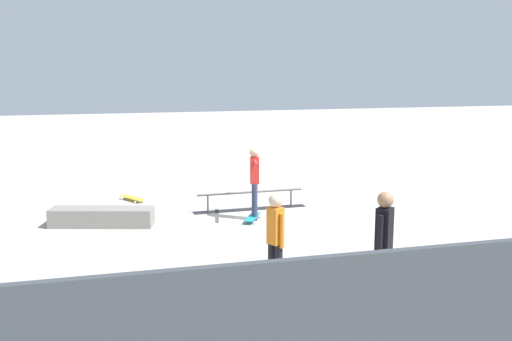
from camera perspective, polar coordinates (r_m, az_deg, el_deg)
ground_plane at (r=13.25m, az=0.84°, el=-4.17°), size 60.00×60.00×0.00m
grind_rail at (r=13.57m, az=-0.55°, el=-3.02°), size 2.66×0.32×0.43m
skate_ledge at (r=12.61m, az=-14.70°, el=-4.38°), size 2.17×1.07×0.37m
skater_main at (r=12.55m, az=-0.14°, el=-0.71°), size 0.31×1.26×1.57m
skateboard_main at (r=12.64m, az=-0.35°, el=-4.54°), size 0.55×0.80×0.09m
bystander_black_shirt at (r=8.18m, az=12.27°, el=-6.83°), size 0.32×0.30×1.62m
bystander_orange_shirt at (r=8.48m, az=1.88°, el=-6.51°), size 0.24×0.33×1.49m
loose_skateboard_yellow at (r=14.77m, az=-11.88°, el=-2.62°), size 0.59×0.79×0.09m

